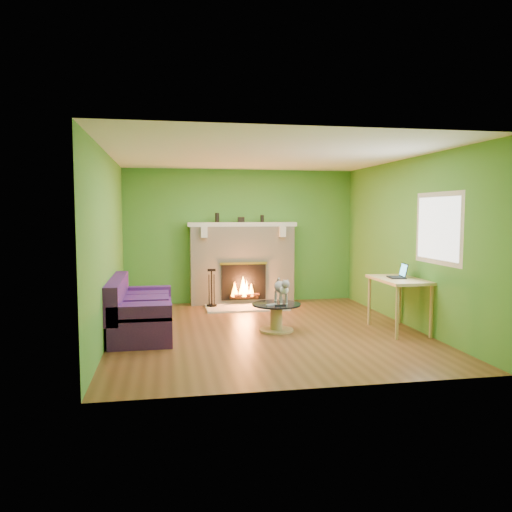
{
  "coord_description": "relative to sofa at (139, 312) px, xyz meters",
  "views": [
    {
      "loc": [
        -1.45,
        -7.2,
        1.77
      ],
      "look_at": [
        -0.07,
        0.4,
        1.09
      ],
      "focal_mm": 35.0,
      "sensor_mm": 36.0,
      "label": 1
    }
  ],
  "objects": [
    {
      "name": "cat",
      "position": [
        2.1,
        -0.13,
        0.29
      ],
      "size": [
        0.26,
        0.63,
        0.39
      ],
      "primitive_type": null,
      "rotation": [
        0.0,
        0.0,
        0.05
      ],
      "color": "slate",
      "rests_on": "coffee_table"
    },
    {
      "name": "wall_front",
      "position": [
        1.86,
        -2.65,
        0.98
      ],
      "size": [
        5.0,
        0.0,
        5.0
      ],
      "primitive_type": "plane",
      "rotation": [
        -1.57,
        0.0,
        0.0
      ],
      "color": "#49902F",
      "rests_on": "floor"
    },
    {
      "name": "mantel",
      "position": [
        1.86,
        2.15,
        1.22
      ],
      "size": [
        2.1,
        0.28,
        0.08
      ],
      "primitive_type": "cube",
      "color": "silver",
      "rests_on": "fireplace"
    },
    {
      "name": "mantel_box",
      "position": [
        1.84,
        2.18,
        1.31
      ],
      "size": [
        0.12,
        0.08,
        0.1
      ],
      "primitive_type": "cube",
      "color": "black",
      "rests_on": "mantel"
    },
    {
      "name": "wall_right",
      "position": [
        4.11,
        -0.15,
        0.98
      ],
      "size": [
        0.0,
        5.0,
        5.0
      ],
      "primitive_type": "plane",
      "rotation": [
        1.57,
        0.0,
        -1.57
      ],
      "color": "#49902F",
      "rests_on": "floor"
    },
    {
      "name": "remote_black",
      "position": [
        2.04,
        -0.36,
        0.1
      ],
      "size": [
        0.16,
        0.07,
        0.02
      ],
      "primitive_type": "cube",
      "rotation": [
        0.0,
        0.0,
        0.18
      ],
      "color": "black",
      "rests_on": "coffee_table"
    },
    {
      "name": "floor",
      "position": [
        1.86,
        -0.15,
        -0.32
      ],
      "size": [
        5.0,
        5.0,
        0.0
      ],
      "primitive_type": "plane",
      "color": "brown",
      "rests_on": "ground"
    },
    {
      "name": "mantel_vase_left",
      "position": [
        1.38,
        2.18,
        1.35
      ],
      "size": [
        0.08,
        0.08,
        0.18
      ],
      "primitive_type": "cylinder",
      "color": "black",
      "rests_on": "mantel"
    },
    {
      "name": "remote_silver",
      "position": [
        1.92,
        -0.3,
        0.1
      ],
      "size": [
        0.17,
        0.11,
        0.02
      ],
      "primitive_type": "cube",
      "rotation": [
        0.0,
        0.0,
        0.41
      ],
      "color": "#959598",
      "rests_on": "coffee_table"
    },
    {
      "name": "fireplace",
      "position": [
        1.86,
        2.17,
        0.45
      ],
      "size": [
        2.1,
        0.46,
        1.58
      ],
      "color": "beige",
      "rests_on": "floor"
    },
    {
      "name": "wall_back",
      "position": [
        1.86,
        2.35,
        0.98
      ],
      "size": [
        5.0,
        0.0,
        5.0
      ],
      "primitive_type": "plane",
      "rotation": [
        1.57,
        0.0,
        0.0
      ],
      "color": "#49902F",
      "rests_on": "floor"
    },
    {
      "name": "sofa",
      "position": [
        0.0,
        0.0,
        0.0
      ],
      "size": [
        0.86,
        1.84,
        0.82
      ],
      "color": "#3B175A",
      "rests_on": "floor"
    },
    {
      "name": "wall_left",
      "position": [
        -0.39,
        -0.15,
        0.98
      ],
      "size": [
        0.0,
        5.0,
        5.0
      ],
      "primitive_type": "plane",
      "rotation": [
        1.57,
        0.0,
        1.57
      ],
      "color": "#49902F",
      "rests_on": "floor"
    },
    {
      "name": "desk",
      "position": [
        3.81,
        -0.51,
        0.38
      ],
      "size": [
        0.62,
        1.07,
        0.79
      ],
      "color": "tan",
      "rests_on": "floor"
    },
    {
      "name": "laptop",
      "position": [
        3.79,
        -0.46,
        0.58
      ],
      "size": [
        0.3,
        0.33,
        0.22
      ],
      "primitive_type": null,
      "rotation": [
        0.0,
        0.0,
        -0.16
      ],
      "color": "black",
      "rests_on": "desk"
    },
    {
      "name": "window_frame",
      "position": [
        4.1,
        -1.05,
        1.23
      ],
      "size": [
        0.0,
        1.2,
        1.2
      ],
      "primitive_type": "plane",
      "rotation": [
        1.57,
        0.0,
        -1.57
      ],
      "color": "silver",
      "rests_on": "wall_right"
    },
    {
      "name": "fire_tools",
      "position": [
        1.23,
        1.8,
        0.06
      ],
      "size": [
        0.19,
        0.19,
        0.7
      ],
      "primitive_type": null,
      "color": "black",
      "rests_on": "hearth"
    },
    {
      "name": "mantel_vase_right",
      "position": [
        2.25,
        2.18,
        1.33
      ],
      "size": [
        0.07,
        0.07,
        0.14
      ],
      "primitive_type": "cylinder",
      "color": "black",
      "rests_on": "mantel"
    },
    {
      "name": "ceiling",
      "position": [
        1.86,
        -0.15,
        2.28
      ],
      "size": [
        5.0,
        5.0,
        0.0
      ],
      "primitive_type": "plane",
      "rotation": [
        3.14,
        0.0,
        0.0
      ],
      "color": "white",
      "rests_on": "wall_back"
    },
    {
      "name": "hearth",
      "position": [
        1.86,
        1.65,
        -0.3
      ],
      "size": [
        1.5,
        0.75,
        0.03
      ],
      "primitive_type": "cube",
      "color": "beige",
      "rests_on": "floor"
    },
    {
      "name": "window_pane",
      "position": [
        4.09,
        -1.05,
        1.23
      ],
      "size": [
        0.0,
        1.06,
        1.06
      ],
      "primitive_type": "plane",
      "rotation": [
        1.57,
        0.0,
        -1.57
      ],
      "color": "white",
      "rests_on": "wall_right"
    },
    {
      "name": "coffee_table",
      "position": [
        2.02,
        -0.18,
        -0.08
      ],
      "size": [
        0.73,
        0.73,
        0.41
      ],
      "color": "tan",
      "rests_on": "floor"
    }
  ]
}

